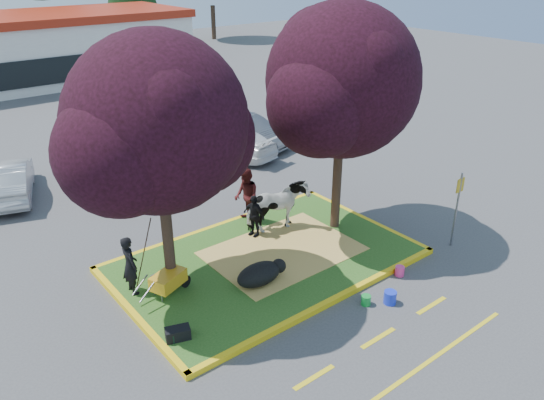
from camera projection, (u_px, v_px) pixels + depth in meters
ground at (266, 262)px, 15.18m from camera, size 90.00×90.00×0.00m
median_island at (266, 260)px, 15.15m from camera, size 8.00×5.00×0.15m
curb_near at (329, 302)px, 13.32m from camera, size 8.30×0.16×0.15m
curb_far at (217, 227)px, 16.98m from camera, size 8.30×0.16×0.15m
curb_left at (134, 315)px, 12.86m from camera, size 0.16×5.30×0.15m
curb_right at (364, 219)px, 17.44m from camera, size 0.16×5.30×0.15m
straw_bedding at (283, 251)px, 15.45m from camera, size 4.20×3.00×0.01m
tree_purple_left at (159, 132)px, 12.03m from camera, size 5.06×4.20×6.51m
tree_purple_right at (343, 88)px, 15.01m from camera, size 5.30×4.40×6.82m
fire_lane_stripe_a at (314, 377)px, 11.08m from camera, size 1.10×0.12×0.01m
fire_lane_stripe_b at (378, 338)px, 12.20m from camera, size 1.10×0.12×0.01m
fire_lane_stripe_c at (431, 305)px, 13.32m from camera, size 1.10×0.12×0.01m
fire_lane_long at (421, 367)px, 11.35m from camera, size 6.00×0.10×0.01m
retail_building at (32, 48)px, 35.20m from camera, size 20.40×8.40×4.40m
cow at (277, 207)px, 16.27m from camera, size 2.04×1.21×1.61m
calf at (259, 274)px, 13.83m from camera, size 1.32×0.78×0.56m
handler at (130, 265)px, 13.28m from camera, size 0.39×0.59×1.59m
visitor_a at (246, 197)px, 16.70m from camera, size 0.95×1.07×1.83m
visitor_b at (254, 216)px, 16.04m from camera, size 0.51×0.84×1.34m
wheelbarrow at (169, 280)px, 13.36m from camera, size 1.60×0.83×0.61m
gear_bag_dark at (178, 333)px, 11.90m from camera, size 0.62×0.47×0.28m
gear_bag_green at (177, 334)px, 11.95m from camera, size 0.44×0.31×0.21m
sign_post at (458, 202)px, 15.45m from camera, size 0.33×0.06×2.36m
bucket_green at (366, 300)px, 13.31m from camera, size 0.30×0.30×0.26m
bucket_pink at (400, 271)px, 14.51m from camera, size 0.32×0.32×0.27m
bucket_blue at (390, 297)px, 13.35m from camera, size 0.33×0.33×0.34m
car_silver at (9, 180)px, 18.93m from camera, size 2.60×4.31×1.34m
car_red at (123, 170)px, 19.77m from camera, size 3.10×5.14×1.33m
car_white at (233, 143)px, 22.80m from camera, size 2.54×4.40×1.20m
car_grey at (248, 131)px, 24.00m from camera, size 2.57×4.39×1.37m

